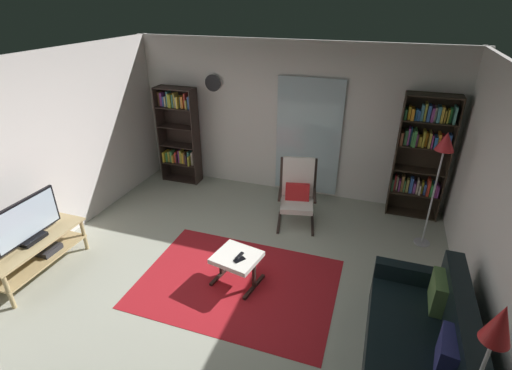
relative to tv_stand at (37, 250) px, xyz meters
The scene contains 18 objects.
ground_plane 2.43m from the tv_stand, ahead, with size 7.02×7.02×0.00m, color #A3A595.
wall_back 4.19m from the tv_stand, 54.35° to the left, with size 5.60×0.06×2.60m, color silver.
wall_left 1.10m from the tv_stand, 128.56° to the left, with size 0.06×6.00×2.60m, color silver.
wall_right 5.18m from the tv_stand, ahead, with size 0.06×6.00×2.60m, color silver.
glass_door_panel 4.31m from the tv_stand, 49.79° to the left, with size 1.10×0.01×2.00m, color silver.
area_rug 2.56m from the tv_stand, 13.62° to the left, with size 2.40×1.72×0.01m, color #A61921.
tv_stand is the anchor object (origin of this frame).
television 0.43m from the tv_stand, 83.94° to the right, with size 0.20×0.91×0.56m.
bookshelf_near_tv 3.12m from the tv_stand, 82.74° to the left, with size 0.72×0.30×1.78m.
bookshelf_near_sofa 5.55m from the tv_stand, 34.38° to the left, with size 0.77×0.30×1.96m.
leather_sofa 4.53m from the tv_stand, ahead, with size 0.84×1.75×0.84m.
lounge_armchair 3.61m from the tv_stand, 38.62° to the left, with size 0.68×0.75×1.02m.
ottoman 2.54m from the tv_stand, 14.28° to the left, with size 0.60×0.57×0.40m.
tv_remote 2.58m from the tv_stand, 13.95° to the left, with size 0.04×0.14×0.02m, color black.
cell_phone 2.59m from the tv_stand, 12.39° to the left, with size 0.07×0.14×0.01m, color black.
floor_lamp_by_sofa 4.87m from the tv_stand, ahead, with size 0.22×0.22×1.62m.
floor_lamp_by_shelf 5.31m from the tv_stand, 25.69° to the left, with size 0.24×0.24×1.68m.
wall_clock 3.72m from the tv_stand, 72.38° to the left, with size 0.29×0.03×0.29m.
Camera 1 is at (1.49, -3.18, 3.21)m, focal length 26.45 mm.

